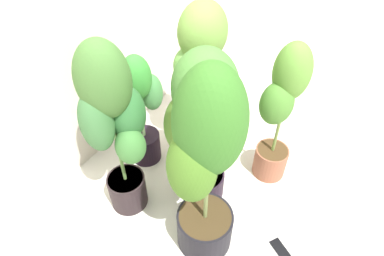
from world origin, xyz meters
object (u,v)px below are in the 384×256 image
object	(u,v)px
potted_plant_back_left	(115,125)
cell_phone	(280,250)
potted_plant_front_right	(280,112)
potted_plant_front_left	(205,165)
potted_plant_back_right	(200,69)
potted_plant_center	(200,118)
potted_plant_back_center	(139,108)

from	to	relation	value
potted_plant_back_left	cell_phone	size ratio (longest dim) A/B	6.30
potted_plant_front_right	potted_plant_back_left	xyz separation A→B (m)	(-0.61, 0.55, 0.10)
potted_plant_front_left	potted_plant_back_right	bearing A→B (deg)	33.96
potted_plant_front_left	potted_plant_back_left	bearing A→B (deg)	91.78
potted_plant_back_left	cell_phone	world-z (taller)	potted_plant_back_left
potted_plant_back_left	cell_phone	distance (m)	1.02
potted_plant_back_left	potted_plant_center	bearing A→B (deg)	-49.06
potted_plant_front_right	potted_plant_front_left	world-z (taller)	potted_plant_front_left
potted_plant_center	potted_plant_front_left	size ratio (longest dim) A/B	0.88
potted_plant_back_center	potted_plant_front_right	bearing A→B (deg)	-66.33
potted_plant_front_left	cell_phone	world-z (taller)	potted_plant_front_left
potted_plant_front_right	potted_plant_back_left	bearing A→B (deg)	137.89
potted_plant_back_left	potted_plant_front_left	distance (m)	0.46
potted_plant_center	potted_plant_back_center	bearing A→B (deg)	82.98
potted_plant_center	cell_phone	size ratio (longest dim) A/B	5.77
potted_plant_front_right	cell_phone	xyz separation A→B (m)	(-0.42, -0.27, -0.48)
potted_plant_center	potted_plant_back_center	distance (m)	0.47
potted_plant_back_center	potted_plant_back_right	xyz separation A→B (m)	(0.30, -0.21, 0.16)
potted_plant_front_right	potted_plant_back_center	world-z (taller)	potted_plant_front_right
potted_plant_center	potted_plant_back_center	size ratio (longest dim) A/B	1.25
potted_plant_center	potted_plant_back_right	bearing A→B (deg)	32.68
potted_plant_back_left	potted_plant_front_left	world-z (taller)	potted_plant_front_left
potted_plant_back_left	potted_plant_center	distance (m)	0.38
potted_plant_center	cell_phone	xyz separation A→B (m)	(-0.06, -0.53, -0.57)
potted_plant_center	potted_plant_back_left	bearing A→B (deg)	130.94
potted_plant_front_right	potted_plant_back_left	distance (m)	0.83
potted_plant_back_center	potted_plant_back_right	size ratio (longest dim) A/B	0.77
potted_plant_back_center	cell_phone	xyz separation A→B (m)	(-0.12, -0.96, -0.40)
potted_plant_back_center	cell_phone	world-z (taller)	potted_plant_back_center
potted_plant_front_right	potted_plant_back_right	world-z (taller)	potted_plant_back_right
potted_plant_back_left	potted_plant_center	world-z (taller)	potted_plant_back_left
potted_plant_back_center	potted_plant_back_right	world-z (taller)	potted_plant_back_right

